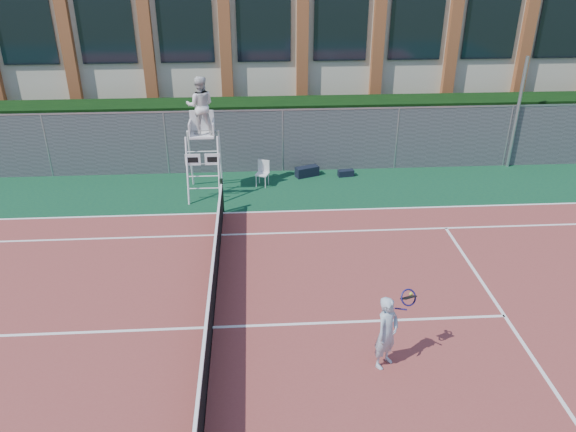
{
  "coord_description": "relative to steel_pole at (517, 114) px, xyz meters",
  "views": [
    {
      "loc": [
        1.01,
        -9.69,
        7.55
      ],
      "look_at": [
        1.81,
        3.0,
        1.13
      ],
      "focal_mm": 35.0,
      "sensor_mm": 36.0,
      "label": 1
    }
  ],
  "objects": [
    {
      "name": "ground",
      "position": [
        -10.13,
        -8.7,
        -1.96
      ],
      "size": [
        120.0,
        120.0,
        0.0
      ],
      "primitive_type": "plane",
      "color": "#233814"
    },
    {
      "name": "apron",
      "position": [
        -10.13,
        -7.7,
        -1.96
      ],
      "size": [
        36.0,
        20.0,
        0.01
      ],
      "primitive_type": "cube",
      "color": "#0D3D29",
      "rests_on": "ground"
    },
    {
      "name": "tennis_court",
      "position": [
        -10.13,
        -8.7,
        -1.94
      ],
      "size": [
        23.77,
        10.97,
        0.02
      ],
      "primitive_type": "cube",
      "color": "brown",
      "rests_on": "apron"
    },
    {
      "name": "tennis_net",
      "position": [
        -10.13,
        -8.7,
        -1.42
      ],
      "size": [
        0.1,
        11.3,
        1.1
      ],
      "color": "black",
      "rests_on": "ground"
    },
    {
      "name": "fence",
      "position": [
        -10.13,
        0.1,
        -0.86
      ],
      "size": [
        40.0,
        0.06,
        2.2
      ],
      "primitive_type": null,
      "color": "#595E60",
      "rests_on": "ground"
    },
    {
      "name": "hedge",
      "position": [
        -10.13,
        1.3,
        -0.86
      ],
      "size": [
        40.0,
        1.4,
        2.2
      ],
      "primitive_type": "cube",
      "color": "black",
      "rests_on": "ground"
    },
    {
      "name": "building",
      "position": [
        -10.13,
        9.25,
        2.18
      ],
      "size": [
        45.0,
        10.6,
        8.22
      ],
      "color": "beige",
      "rests_on": "ground"
    },
    {
      "name": "steel_pole",
      "position": [
        0.0,
        0.0,
        0.0
      ],
      "size": [
        0.12,
        0.12,
        3.92
      ],
      "primitive_type": "cylinder",
      "color": "#9EA0A5",
      "rests_on": "ground"
    },
    {
      "name": "umpire_chair",
      "position": [
        -10.72,
        -1.65,
        0.84
      ],
      "size": [
        1.07,
        1.64,
        3.83
      ],
      "color": "white",
      "rests_on": "ground"
    },
    {
      "name": "plastic_chair",
      "position": [
        -8.86,
        -1.1,
        -1.45
      ],
      "size": [
        0.5,
        0.51,
        0.85
      ],
      "color": "silver",
      "rests_on": "apron"
    },
    {
      "name": "sports_bag_near",
      "position": [
        -7.32,
        -0.46,
        -1.78
      ],
      "size": [
        0.86,
        0.59,
        0.34
      ],
      "primitive_type": "cube",
      "rotation": [
        0.0,
        0.0,
        0.37
      ],
      "color": "black",
      "rests_on": "apron"
    },
    {
      "name": "sports_bag_far",
      "position": [
        -5.98,
        -0.54,
        -1.84
      ],
      "size": [
        0.57,
        0.31,
        0.22
      ],
      "primitive_type": "cube",
      "rotation": [
        0.0,
        0.0,
        0.15
      ],
      "color": "black",
      "rests_on": "apron"
    },
    {
      "name": "tennis_player",
      "position": [
        -6.71,
        -10.05,
        -1.16
      ],
      "size": [
        0.93,
        0.74,
        1.56
      ],
      "color": "#A9BDCB",
      "rests_on": "tennis_court"
    }
  ]
}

